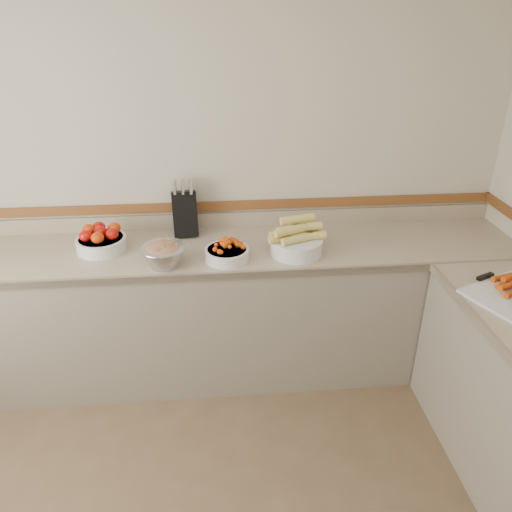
{
  "coord_description": "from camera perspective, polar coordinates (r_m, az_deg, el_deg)",
  "views": [
    {
      "loc": [
        0.13,
        -1.05,
        2.24
      ],
      "look_at": [
        0.35,
        1.35,
        1.0
      ],
      "focal_mm": 35.0,
      "sensor_mm": 36.0,
      "label": 1
    }
  ],
  "objects": [
    {
      "name": "cherry_tomato_bowl",
      "position": [
        2.88,
        -3.33,
        0.49
      ],
      "size": [
        0.26,
        0.26,
        0.14
      ],
      "color": "silver",
      "rests_on": "counter_back"
    },
    {
      "name": "counter_back",
      "position": [
        3.26,
        -6.7,
        -6.2
      ],
      "size": [
        4.0,
        0.65,
        1.08
      ],
      "color": "tan",
      "rests_on": "ground_plane"
    },
    {
      "name": "back_wall",
      "position": [
        3.2,
        -7.45,
        9.86
      ],
      "size": [
        4.0,
        0.0,
        4.0
      ],
      "primitive_type": "plane",
      "rotation": [
        1.57,
        0.0,
        0.0
      ],
      "color": "#BFB59E",
      "rests_on": "ground_plane"
    },
    {
      "name": "knife_block",
      "position": [
        3.19,
        -8.16,
        4.98
      ],
      "size": [
        0.17,
        0.2,
        0.37
      ],
      "color": "black",
      "rests_on": "counter_back"
    },
    {
      "name": "rhubarb_bowl",
      "position": [
        2.83,
        -10.52,
        0.22
      ],
      "size": [
        0.26,
        0.26,
        0.15
      ],
      "color": "#B2B2BA",
      "rests_on": "counter_back"
    },
    {
      "name": "tomato_bowl",
      "position": [
        3.12,
        -17.29,
        1.75
      ],
      "size": [
        0.3,
        0.3,
        0.15
      ],
      "color": "silver",
      "rests_on": "counter_back"
    },
    {
      "name": "corn_bowl",
      "position": [
        2.94,
        4.63,
        1.7
      ],
      "size": [
        0.35,
        0.31,
        0.23
      ],
      "color": "silver",
      "rests_on": "counter_back"
    }
  ]
}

